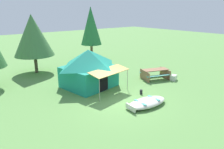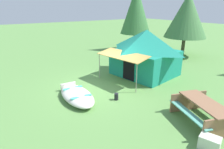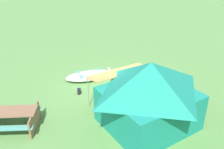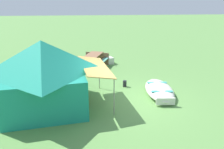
{
  "view_description": "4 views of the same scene",
  "coord_description": "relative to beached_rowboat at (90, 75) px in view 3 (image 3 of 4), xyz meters",
  "views": [
    {
      "loc": [
        -7.42,
        -8.54,
        5.03
      ],
      "look_at": [
        0.31,
        1.17,
        1.21
      ],
      "focal_mm": 33.76,
      "sensor_mm": 36.0,
      "label": 1
    },
    {
      "loc": [
        7.64,
        -4.41,
        3.75
      ],
      "look_at": [
        0.65,
        0.27,
        0.78
      ],
      "focal_mm": 31.26,
      "sensor_mm": 36.0,
      "label": 2
    },
    {
      "loc": [
        3.98,
        9.43,
        5.61
      ],
      "look_at": [
        0.08,
        0.28,
        0.92
      ],
      "focal_mm": 38.21,
      "sensor_mm": 36.0,
      "label": 3
    },
    {
      "loc": [
        -8.42,
        1.27,
        4.07
      ],
      "look_at": [
        0.8,
        0.51,
        0.88
      ],
      "focal_mm": 37.62,
      "sensor_mm": 36.0,
      "label": 4
    }
  ],
  "objects": [
    {
      "name": "canvas_cabin_tent",
      "position": [
        -0.79,
        4.57,
        1.13
      ],
      "size": [
        3.76,
        4.34,
        2.54
      ],
      "color": "#1B8B74",
      "rests_on": "ground_plane"
    },
    {
      "name": "ground_plane",
      "position": [
        -0.61,
        1.5,
        -0.19
      ],
      "size": [
        80.0,
        80.0,
        0.0
      ],
      "primitive_type": "plane",
      "color": "#5C8E47"
    },
    {
      "name": "beached_rowboat",
      "position": [
        0.0,
        0.0,
        0.0
      ],
      "size": [
        2.59,
        1.29,
        0.37
      ],
      "color": "beige",
      "rests_on": "ground_plane"
    },
    {
      "name": "fuel_can",
      "position": [
        0.97,
        1.36,
        -0.05
      ],
      "size": [
        0.23,
        0.23,
        0.29
      ],
      "primitive_type": "cylinder",
      "rotation": [
        0.0,
        0.0,
        2.71
      ],
      "color": "black",
      "rests_on": "ground_plane"
    },
    {
      "name": "picnic_table",
      "position": [
        3.99,
        2.83,
        0.29
      ],
      "size": [
        2.33,
        2.03,
        0.76
      ],
      "color": "#8C6144",
      "rests_on": "ground_plane"
    }
  ]
}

